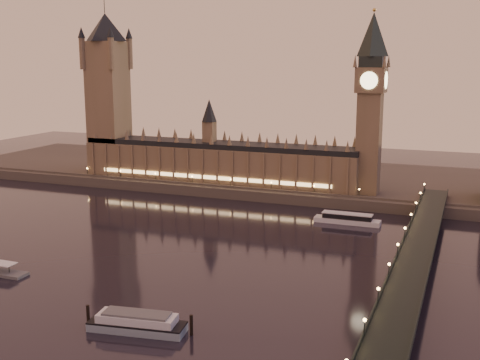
# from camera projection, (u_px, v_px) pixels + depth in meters

# --- Properties ---
(ground) EXTENTS (700.00, 700.00, 0.00)m
(ground) POSITION_uv_depth(u_px,v_px,m) (193.00, 253.00, 259.81)
(ground) COLOR black
(ground) RESTS_ON ground
(far_embankment) EXTENTS (560.00, 130.00, 6.00)m
(far_embankment) POSITION_uv_depth(u_px,v_px,m) (341.00, 181.00, 399.22)
(far_embankment) COLOR #423D35
(far_embankment) RESTS_ON ground
(palace_of_westminster) EXTENTS (180.00, 26.62, 52.00)m
(palace_of_westminster) POSITION_uv_depth(u_px,v_px,m) (218.00, 157.00, 380.37)
(palace_of_westminster) COLOR brown
(palace_of_westminster) RESTS_ON ground
(victoria_tower) EXTENTS (31.68, 31.68, 118.00)m
(victoria_tower) POSITION_uv_depth(u_px,v_px,m) (108.00, 85.00, 400.22)
(victoria_tower) COLOR brown
(victoria_tower) RESTS_ON ground
(big_ben) EXTENTS (17.68, 17.68, 104.00)m
(big_ben) POSITION_uv_depth(u_px,v_px,m) (371.00, 93.00, 338.50)
(big_ben) COLOR brown
(big_ben) RESTS_ON ground
(westminster_bridge) EXTENTS (13.20, 260.00, 15.30)m
(westminster_bridge) POSITION_uv_depth(u_px,v_px,m) (412.00, 267.00, 226.04)
(westminster_bridge) COLOR black
(westminster_bridge) RESTS_ON ground
(cruise_boat_a) EXTENTS (33.57, 7.45, 5.37)m
(cruise_boat_a) POSITION_uv_depth(u_px,v_px,m) (347.00, 219.00, 306.89)
(cruise_boat_a) COLOR silver
(cruise_boat_a) RESTS_ON ground
(moored_barge) EXTENTS (34.67, 12.92, 6.42)m
(moored_barge) POSITION_uv_depth(u_px,v_px,m) (137.00, 323.00, 184.80)
(moored_barge) COLOR #8096A3
(moored_barge) RESTS_ON ground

